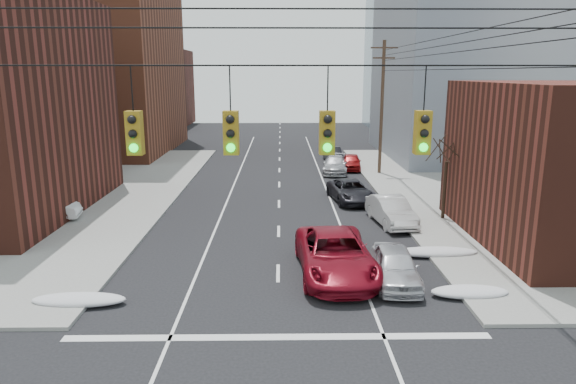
{
  "coord_description": "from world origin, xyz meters",
  "views": [
    {
      "loc": [
        0.14,
        -8.76,
        8.44
      ],
      "look_at": [
        0.47,
        14.59,
        3.0
      ],
      "focal_mm": 32.0,
      "sensor_mm": 36.0,
      "label": 1
    }
  ],
  "objects_px": {
    "parked_car_b": "(391,211)",
    "lot_car_b": "(76,176)",
    "red_pickup": "(335,255)",
    "parked_car_d": "(335,165)",
    "parked_car_f": "(333,154)",
    "parked_car_a": "(395,266)",
    "lot_car_a": "(40,209)",
    "parked_car_c": "(351,191)",
    "parked_car_e": "(351,162)"
  },
  "relations": [
    {
      "from": "parked_car_b",
      "to": "lot_car_b",
      "type": "distance_m",
      "value": 24.35
    },
    {
      "from": "lot_car_b",
      "to": "red_pickup",
      "type": "bearing_deg",
      "value": -125.87
    },
    {
      "from": "parked_car_d",
      "to": "parked_car_f",
      "type": "height_order",
      "value": "parked_car_d"
    },
    {
      "from": "parked_car_b",
      "to": "parked_car_f",
      "type": "relative_size",
      "value": 1.11
    },
    {
      "from": "parked_car_a",
      "to": "lot_car_a",
      "type": "bearing_deg",
      "value": 157.34
    },
    {
      "from": "parked_car_b",
      "to": "parked_car_c",
      "type": "xyz_separation_m",
      "value": [
        -1.6,
        5.38,
        -0.07
      ]
    },
    {
      "from": "parked_car_b",
      "to": "parked_car_c",
      "type": "relative_size",
      "value": 0.93
    },
    {
      "from": "parked_car_a",
      "to": "lot_car_a",
      "type": "distance_m",
      "value": 20.47
    },
    {
      "from": "lot_car_a",
      "to": "parked_car_b",
      "type": "bearing_deg",
      "value": -101.34
    },
    {
      "from": "parked_car_d",
      "to": "lot_car_a",
      "type": "relative_size",
      "value": 1.16
    },
    {
      "from": "red_pickup",
      "to": "parked_car_f",
      "type": "xyz_separation_m",
      "value": [
        2.75,
        28.72,
        -0.21
      ]
    },
    {
      "from": "red_pickup",
      "to": "parked_car_b",
      "type": "height_order",
      "value": "red_pickup"
    },
    {
      "from": "parked_car_a",
      "to": "parked_car_b",
      "type": "xyz_separation_m",
      "value": [
        1.6,
        8.4,
        0.04
      ]
    },
    {
      "from": "parked_car_c",
      "to": "parked_car_f",
      "type": "height_order",
      "value": "parked_car_c"
    },
    {
      "from": "parked_car_f",
      "to": "lot_car_a",
      "type": "distance_m",
      "value": 28.02
    },
    {
      "from": "parked_car_e",
      "to": "lot_car_b",
      "type": "relative_size",
      "value": 0.93
    },
    {
      "from": "parked_car_b",
      "to": "parked_car_c",
      "type": "bearing_deg",
      "value": 98.62
    },
    {
      "from": "parked_car_b",
      "to": "parked_car_d",
      "type": "bearing_deg",
      "value": 88.0
    },
    {
      "from": "parked_car_c",
      "to": "parked_car_f",
      "type": "relative_size",
      "value": 1.2
    },
    {
      "from": "parked_car_d",
      "to": "lot_car_b",
      "type": "distance_m",
      "value": 20.87
    },
    {
      "from": "parked_car_a",
      "to": "parked_car_b",
      "type": "height_order",
      "value": "parked_car_b"
    },
    {
      "from": "lot_car_a",
      "to": "lot_car_b",
      "type": "relative_size",
      "value": 0.97
    },
    {
      "from": "parked_car_c",
      "to": "lot_car_a",
      "type": "bearing_deg",
      "value": -173.06
    },
    {
      "from": "parked_car_b",
      "to": "parked_car_d",
      "type": "relative_size",
      "value": 0.95
    },
    {
      "from": "red_pickup",
      "to": "parked_car_c",
      "type": "bearing_deg",
      "value": 76.9
    },
    {
      "from": "parked_car_a",
      "to": "lot_car_b",
      "type": "height_order",
      "value": "parked_car_a"
    },
    {
      "from": "parked_car_f",
      "to": "lot_car_b",
      "type": "bearing_deg",
      "value": -155.91
    },
    {
      "from": "parked_car_b",
      "to": "lot_car_b",
      "type": "xyz_separation_m",
      "value": [
        -21.92,
        10.6,
        -0.02
      ]
    },
    {
      "from": "lot_car_a",
      "to": "parked_car_c",
      "type": "bearing_deg",
      "value": -85.09
    },
    {
      "from": "parked_car_b",
      "to": "lot_car_a",
      "type": "bearing_deg",
      "value": 170.65
    },
    {
      "from": "parked_car_d",
      "to": "parked_car_f",
      "type": "distance_m",
      "value": 5.92
    },
    {
      "from": "parked_car_a",
      "to": "parked_car_c",
      "type": "bearing_deg",
      "value": 93.06
    },
    {
      "from": "parked_car_c",
      "to": "lot_car_b",
      "type": "distance_m",
      "value": 20.98
    },
    {
      "from": "parked_car_d",
      "to": "lot_car_a",
      "type": "xyz_separation_m",
      "value": [
        -18.44,
        -14.85,
        0.13
      ]
    },
    {
      "from": "parked_car_c",
      "to": "parked_car_f",
      "type": "distance_m",
      "value": 15.87
    },
    {
      "from": "parked_car_a",
      "to": "lot_car_a",
      "type": "relative_size",
      "value": 1.01
    },
    {
      "from": "parked_car_f",
      "to": "lot_car_b",
      "type": "distance_m",
      "value": 23.28
    },
    {
      "from": "red_pickup",
      "to": "parked_car_e",
      "type": "height_order",
      "value": "red_pickup"
    },
    {
      "from": "parked_car_b",
      "to": "parked_car_d",
      "type": "distance_m",
      "value": 15.42
    },
    {
      "from": "parked_car_b",
      "to": "parked_car_f",
      "type": "bearing_deg",
      "value": 85.32
    },
    {
      "from": "parked_car_f",
      "to": "lot_car_a",
      "type": "relative_size",
      "value": 0.99
    },
    {
      "from": "lot_car_a",
      "to": "lot_car_b",
      "type": "distance_m",
      "value": 10.29
    },
    {
      "from": "red_pickup",
      "to": "parked_car_d",
      "type": "height_order",
      "value": "red_pickup"
    },
    {
      "from": "red_pickup",
      "to": "parked_car_f",
      "type": "bearing_deg",
      "value": 81.85
    },
    {
      "from": "parked_car_b",
      "to": "parked_car_a",
      "type": "bearing_deg",
      "value": -108.74
    },
    {
      "from": "lot_car_b",
      "to": "parked_car_a",
      "type": "bearing_deg",
      "value": -123.75
    },
    {
      "from": "parked_car_c",
      "to": "parked_car_d",
      "type": "distance_m",
      "value": 9.96
    },
    {
      "from": "red_pickup",
      "to": "parked_car_d",
      "type": "bearing_deg",
      "value": 81.4
    },
    {
      "from": "parked_car_d",
      "to": "red_pickup",
      "type": "bearing_deg",
      "value": -88.98
    },
    {
      "from": "parked_car_c",
      "to": "parked_car_f",
      "type": "xyz_separation_m",
      "value": [
        0.39,
        15.87,
        -0.01
      ]
    }
  ]
}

